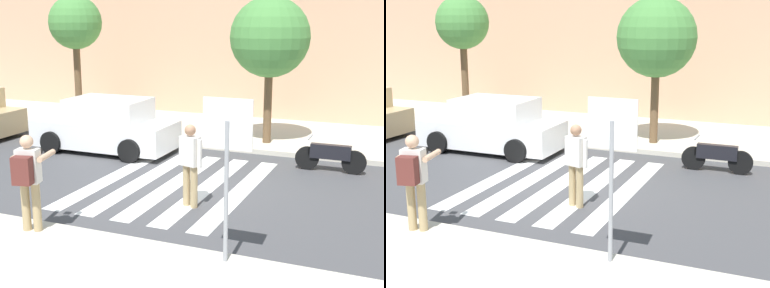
% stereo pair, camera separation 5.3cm
% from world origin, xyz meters
% --- Properties ---
extents(ground_plane, '(120.00, 120.00, 0.00)m').
position_xyz_m(ground_plane, '(0.00, 0.00, 0.00)').
color(ground_plane, '#424244').
extents(sidewalk_far, '(60.00, 4.80, 0.14)m').
position_xyz_m(sidewalk_far, '(0.00, 6.00, 0.07)').
color(sidewalk_far, beige).
rests_on(sidewalk_far, ground).
extents(building_facade_far, '(56.00, 4.00, 6.06)m').
position_xyz_m(building_facade_far, '(0.00, 10.40, 3.03)').
color(building_facade_far, tan).
rests_on(building_facade_far, ground).
extents(crosswalk_stripe_0, '(0.44, 5.20, 0.01)m').
position_xyz_m(crosswalk_stripe_0, '(-1.60, 0.20, 0.00)').
color(crosswalk_stripe_0, silver).
rests_on(crosswalk_stripe_0, ground).
extents(crosswalk_stripe_1, '(0.44, 5.20, 0.01)m').
position_xyz_m(crosswalk_stripe_1, '(-0.80, 0.20, 0.00)').
color(crosswalk_stripe_1, silver).
rests_on(crosswalk_stripe_1, ground).
extents(crosswalk_stripe_2, '(0.44, 5.20, 0.01)m').
position_xyz_m(crosswalk_stripe_2, '(0.00, 0.20, 0.00)').
color(crosswalk_stripe_2, silver).
rests_on(crosswalk_stripe_2, ground).
extents(crosswalk_stripe_3, '(0.44, 5.20, 0.01)m').
position_xyz_m(crosswalk_stripe_3, '(0.80, 0.20, 0.00)').
color(crosswalk_stripe_3, silver).
rests_on(crosswalk_stripe_3, ground).
extents(crosswalk_stripe_4, '(0.44, 5.20, 0.01)m').
position_xyz_m(crosswalk_stripe_4, '(1.60, 0.20, 0.00)').
color(crosswalk_stripe_4, silver).
rests_on(crosswalk_stripe_4, ground).
extents(stop_sign, '(0.76, 0.08, 2.54)m').
position_xyz_m(stop_sign, '(2.52, -3.46, 1.99)').
color(stop_sign, gray).
rests_on(stop_sign, sidewalk_near).
extents(photographer_with_backpack, '(0.70, 0.92, 1.72)m').
position_xyz_m(photographer_with_backpack, '(-1.02, -3.65, 1.17)').
color(photographer_with_backpack, tan).
rests_on(photographer_with_backpack, sidewalk_near).
extents(pedestrian_crossing, '(0.56, 0.34, 1.72)m').
position_xyz_m(pedestrian_crossing, '(0.93, -1.08, 0.97)').
color(pedestrian_crossing, tan).
rests_on(pedestrian_crossing, ground).
extents(parked_car_white, '(4.10, 1.92, 1.55)m').
position_xyz_m(parked_car_white, '(-3.13, 2.30, 0.73)').
color(parked_car_white, white).
rests_on(parked_car_white, ground).
extents(motorcycle, '(1.76, 0.60, 0.87)m').
position_xyz_m(motorcycle, '(3.20, 2.60, 0.41)').
color(motorcycle, black).
rests_on(motorcycle, ground).
extents(street_tree_west, '(1.81, 1.81, 4.39)m').
position_xyz_m(street_tree_west, '(-5.84, 4.93, 3.57)').
color(street_tree_west, brown).
rests_on(street_tree_west, sidewalk_far).
extents(street_tree_center, '(2.31, 2.31, 4.26)m').
position_xyz_m(street_tree_center, '(1.04, 4.56, 3.22)').
color(street_tree_center, brown).
rests_on(street_tree_center, sidewalk_far).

